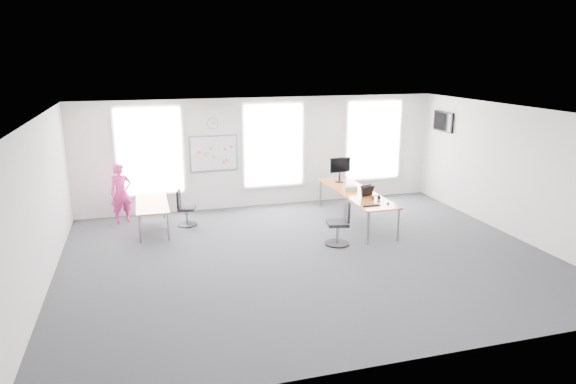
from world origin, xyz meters
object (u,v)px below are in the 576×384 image
object	(u,v)px
desk_left	(152,205)
chair_right	(340,225)
keyboard	(371,205)
headphones	(376,198)
desk_right	(356,194)
person	(121,193)
monitor	(340,167)
chair_left	(185,210)

from	to	relation	value
desk_left	chair_right	xyz separation A→B (m)	(3.97, -2.18, -0.17)
chair_right	keyboard	distance (m)	0.88
chair_right	headphones	world-z (taller)	chair_right
desk_right	desk_left	size ratio (longest dim) A/B	1.76
person	monitor	size ratio (longest dim) A/B	2.24
desk_right	person	size ratio (longest dim) A/B	2.17
desk_left	chair_left	distance (m)	0.81
chair_left	headphones	size ratio (longest dim) A/B	4.57
headphones	monitor	bearing A→B (deg)	81.55
desk_right	chair_right	world-z (taller)	chair_right
chair_right	person	bearing A→B (deg)	-111.91
desk_right	monitor	xyz separation A→B (m)	(-0.02, 1.05, 0.45)
desk_left	chair_left	world-z (taller)	chair_left
monitor	chair_left	bearing A→B (deg)	176.22
desk_left	headphones	distance (m)	5.33
desk_left	headphones	xyz separation A→B (m)	(5.07, -1.63, 0.23)
chair_right	chair_left	bearing A→B (deg)	-114.81
chair_right	desk_right	bearing A→B (deg)	155.86
desk_right	chair_right	size ratio (longest dim) A/B	3.19
chair_right	monitor	distance (m)	2.71
chair_left	headphones	world-z (taller)	chair_left
keyboard	monitor	size ratio (longest dim) A/B	0.64
chair_right	monitor	xyz separation A→B (m)	(0.95, 2.43, 0.75)
desk_right	chair_left	xyz separation A→B (m)	(-4.16, 0.92, -0.34)
headphones	chair_right	bearing A→B (deg)	-166.64
chair_left	person	xyz separation A→B (m)	(-1.49, 0.72, 0.35)
chair_left	keyboard	distance (m)	4.55
desk_left	headphones	world-z (taller)	headphones
person	monitor	distance (m)	5.67
keyboard	person	bearing A→B (deg)	149.36
desk_left	monitor	size ratio (longest dim) A/B	2.75
desk_left	chair_left	xyz separation A→B (m)	(0.77, 0.12, -0.22)
desk_left	monitor	world-z (taller)	monitor
monitor	keyboard	bearing A→B (deg)	-99.41
person	keyboard	distance (m)	6.18
person	headphones	world-z (taller)	person
headphones	monitor	distance (m)	1.91
person	monitor	bearing A→B (deg)	-22.60
desk_right	keyboard	distance (m)	1.25
keyboard	monitor	xyz separation A→B (m)	(0.15, 2.28, 0.39)
desk_left	chair_right	distance (m)	4.53
monitor	headphones	bearing A→B (deg)	-90.63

